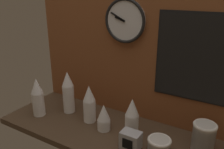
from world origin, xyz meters
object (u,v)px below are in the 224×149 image
at_px(bowl_stack_far_right, 204,136).
at_px(napkin_dispenser, 131,140).
at_px(cup_stack_center_left, 89,104).
at_px(cup_stack_left, 68,92).
at_px(cup_stack_far_left, 38,97).
at_px(cup_stack_center, 104,117).
at_px(menu_board, 192,58).
at_px(bowl_stack_right, 159,146).
at_px(wall_clock, 125,21).
at_px(cup_stack_center_right, 132,117).

xyz_separation_m(bowl_stack_far_right, napkin_dispenser, (-0.36, -0.19, -0.04)).
bearing_deg(cup_stack_center_left, cup_stack_left, 171.70).
bearing_deg(bowl_stack_far_right, cup_stack_left, -177.63).
distance_m(cup_stack_far_left, cup_stack_center, 0.52).
bearing_deg(menu_board, cup_stack_left, -166.78).
xyz_separation_m(bowl_stack_far_right, menu_board, (-0.14, 0.15, 0.40)).
distance_m(bowl_stack_right, wall_clock, 0.79).
relative_size(cup_stack_far_left, cup_stack_center, 1.57).
height_order(wall_clock, napkin_dispenser, wall_clock).
height_order(cup_stack_center_left, bowl_stack_right, cup_stack_center_left).
distance_m(cup_stack_center_left, bowl_stack_right, 0.55).
relative_size(cup_stack_left, wall_clock, 1.08).
bearing_deg(cup_stack_far_left, cup_stack_center, 8.83).
relative_size(cup_stack_center_left, wall_clock, 0.91).
bearing_deg(cup_stack_center, cup_stack_far_left, -171.17).
height_order(cup_stack_far_left, menu_board, menu_board).
xyz_separation_m(cup_stack_center_right, bowl_stack_right, (0.21, -0.09, -0.07)).
xyz_separation_m(menu_board, napkin_dispenser, (-0.21, -0.34, -0.43)).
xyz_separation_m(cup_stack_left, napkin_dispenser, (0.59, -0.16, -0.10)).
distance_m(cup_stack_far_left, cup_stack_center_right, 0.70).
relative_size(cup_stack_center_left, cup_stack_center, 1.47).
height_order(bowl_stack_far_right, napkin_dispenser, bowl_stack_far_right).
bearing_deg(napkin_dispenser, bowl_stack_right, 12.93).
bearing_deg(wall_clock, cup_stack_center_left, -125.04).
distance_m(wall_clock, menu_board, 0.48).
relative_size(cup_stack_center_right, cup_stack_center, 1.38).
bearing_deg(cup_stack_center, wall_clock, 88.74).
height_order(menu_board, napkin_dispenser, menu_board).
bearing_deg(cup_stack_center_left, cup_stack_far_left, -161.91).
bearing_deg(bowl_stack_right, cup_stack_center_right, 157.03).
distance_m(cup_stack_left, bowl_stack_far_right, 0.95).
height_order(cup_stack_center_right, cup_stack_left, cup_stack_left).
relative_size(cup_stack_far_left, cup_stack_center_left, 1.06).
relative_size(cup_stack_far_left, menu_board, 0.53).
xyz_separation_m(cup_stack_far_left, bowl_stack_far_right, (1.10, 0.19, -0.05)).
height_order(cup_stack_left, cup_stack_center, cup_stack_left).
xyz_separation_m(cup_stack_center_right, bowl_stack_far_right, (0.41, 0.07, -0.03)).
bearing_deg(cup_stack_left, bowl_stack_far_right, 2.37).
xyz_separation_m(bowl_stack_right, wall_clock, (-0.39, 0.30, 0.62)).
distance_m(bowl_stack_far_right, napkin_dispenser, 0.41).
height_order(cup_stack_left, bowl_stack_far_right, cup_stack_left).
distance_m(cup_stack_center_left, cup_stack_center, 0.15).
bearing_deg(bowl_stack_far_right, menu_board, 133.49).
distance_m(cup_stack_far_left, napkin_dispenser, 0.75).
relative_size(cup_stack_left, bowl_stack_far_right, 1.84).
xyz_separation_m(cup_stack_left, bowl_stack_right, (0.75, -0.12, -0.10)).
distance_m(cup_stack_center, bowl_stack_far_right, 0.60).
height_order(cup_stack_far_left, bowl_stack_far_right, cup_stack_far_left).
xyz_separation_m(cup_stack_far_left, cup_stack_center_right, (0.69, 0.12, -0.02)).
relative_size(bowl_stack_right, bowl_stack_far_right, 0.77).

